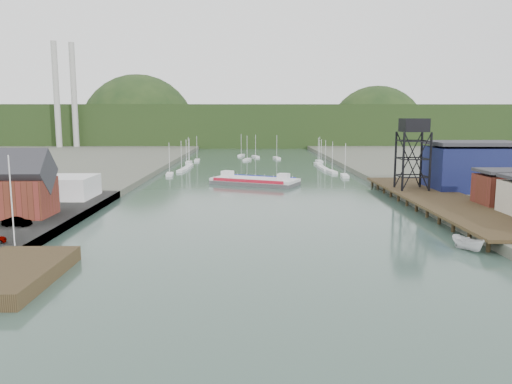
{
  "coord_description": "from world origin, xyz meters",
  "views": [
    {
      "loc": [
        -1.86,
        -54.44,
        18.39
      ],
      "look_at": [
        -0.72,
        41.46,
        4.0
      ],
      "focal_mm": 35.0,
      "sensor_mm": 36.0,
      "label": 1
    }
  ],
  "objects_px": {
    "lift_tower": "(414,130)",
    "motorboat": "(468,244)",
    "chain_ferry": "(255,181)",
    "harbor_building": "(15,190)"
  },
  "relations": [
    {
      "from": "harbor_building",
      "to": "lift_tower",
      "type": "height_order",
      "value": "lift_tower"
    },
    {
      "from": "lift_tower",
      "to": "motorboat",
      "type": "xyz_separation_m",
      "value": [
        -6.59,
        -45.43,
        -14.62
      ]
    },
    {
      "from": "harbor_building",
      "to": "motorboat",
      "type": "relative_size",
      "value": 2.28
    },
    {
      "from": "chain_ferry",
      "to": "motorboat",
      "type": "height_order",
      "value": "chain_ferry"
    },
    {
      "from": "lift_tower",
      "to": "motorboat",
      "type": "height_order",
      "value": "lift_tower"
    },
    {
      "from": "chain_ferry",
      "to": "motorboat",
      "type": "bearing_deg",
      "value": -42.52
    },
    {
      "from": "motorboat",
      "to": "harbor_building",
      "type": "bearing_deg",
      "value": 142.96
    },
    {
      "from": "lift_tower",
      "to": "motorboat",
      "type": "bearing_deg",
      "value": -98.25
    },
    {
      "from": "harbor_building",
      "to": "chain_ferry",
      "type": "relative_size",
      "value": 0.48
    },
    {
      "from": "harbor_building",
      "to": "lift_tower",
      "type": "distance_m",
      "value": 82.49
    }
  ]
}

